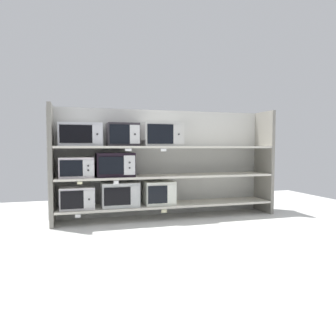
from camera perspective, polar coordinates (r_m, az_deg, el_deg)
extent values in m
cube|color=silver|center=(3.72, 4.44, -12.09)|extent=(7.07, 6.00, 0.02)
cube|color=#B2B2AD|center=(4.79, -0.88, 0.98)|extent=(3.27, 0.04, 1.55)
cube|color=gray|center=(4.36, -20.10, 0.50)|extent=(0.05, 0.48, 1.55)
cube|color=gray|center=(5.20, 16.77, 1.04)|extent=(0.05, 0.48, 1.55)
cube|color=beige|center=(4.60, 0.00, -6.55)|extent=(3.07, 0.48, 0.03)
cube|color=silver|center=(4.40, -15.92, -5.10)|extent=(0.44, 0.35, 0.28)
cube|color=black|center=(4.22, -16.75, -5.48)|extent=(0.28, 0.01, 0.23)
cube|color=silver|center=(4.22, -13.92, -5.43)|extent=(0.13, 0.01, 0.23)
cylinder|color=#262628|center=(4.21, -13.92, -5.45)|extent=(0.02, 0.01, 0.02)
cube|color=#B4B8B6|center=(4.43, -8.62, -4.63)|extent=(0.50, 0.38, 0.33)
cube|color=black|center=(4.23, -9.03, -5.03)|extent=(0.35, 0.01, 0.23)
cube|color=#B4B8B6|center=(4.27, -5.89, -4.93)|extent=(0.12, 0.01, 0.26)
cube|color=silver|center=(4.54, -1.66, -4.43)|extent=(0.42, 0.34, 0.32)
cube|color=black|center=(4.35, -1.83, -4.78)|extent=(0.27, 0.01, 0.24)
cube|color=silver|center=(4.41, 0.68, -4.67)|extent=(0.13, 0.01, 0.26)
cube|color=white|center=(4.19, -15.80, -8.26)|extent=(0.07, 0.00, 0.04)
cube|color=beige|center=(4.35, -0.70, -7.72)|extent=(0.07, 0.00, 0.04)
cube|color=beige|center=(4.55, 0.00, -1.45)|extent=(3.07, 0.48, 0.03)
cube|color=silver|center=(4.36, -16.03, 0.12)|extent=(0.44, 0.35, 0.26)
cube|color=black|center=(4.17, -16.88, -0.05)|extent=(0.28, 0.01, 0.20)
cube|color=silver|center=(4.18, -14.06, 0.01)|extent=(0.13, 0.01, 0.21)
cylinder|color=#262628|center=(4.17, -14.05, -0.40)|extent=(0.02, 0.01, 0.02)
cylinder|color=#262628|center=(4.17, -14.06, 0.40)|extent=(0.02, 0.01, 0.02)
cube|color=black|center=(4.39, -9.44, 0.60)|extent=(0.50, 0.38, 0.32)
cube|color=black|center=(4.18, -10.07, 0.45)|extent=(0.32, 0.01, 0.22)
cube|color=silver|center=(4.22, -6.89, 0.50)|extent=(0.15, 0.01, 0.26)
cylinder|color=#262628|center=(4.21, -6.87, 0.02)|extent=(0.02, 0.01, 0.02)
cylinder|color=#262628|center=(4.21, -6.87, 0.97)|extent=(0.02, 0.01, 0.02)
cube|color=beige|center=(4.13, -15.47, -2.61)|extent=(0.06, 0.00, 0.03)
cube|color=white|center=(4.16, -9.24, -2.58)|extent=(0.07, 0.00, 0.05)
cube|color=beige|center=(4.53, 0.00, 3.74)|extent=(3.07, 0.48, 0.03)
cube|color=silver|center=(4.35, -15.37, 5.78)|extent=(0.55, 0.34, 0.30)
cube|color=black|center=(4.17, -16.10, 5.86)|extent=(0.40, 0.01, 0.23)
cube|color=silver|center=(4.18, -12.52, 5.91)|extent=(0.12, 0.01, 0.24)
cylinder|color=#262628|center=(4.18, -12.51, 5.92)|extent=(0.02, 0.01, 0.02)
cube|color=#2C292E|center=(4.40, -8.11, 5.91)|extent=(0.42, 0.34, 0.31)
cube|color=black|center=(4.21, -8.61, 6.00)|extent=(0.26, 0.01, 0.25)
cube|color=silver|center=(4.24, -5.95, 6.01)|extent=(0.13, 0.01, 0.25)
cylinder|color=#262628|center=(4.24, -5.93, 6.01)|extent=(0.02, 0.01, 0.02)
cube|color=beige|center=(4.51, -1.19, 5.96)|extent=(0.54, 0.41, 0.32)
cube|color=black|center=(4.29, -1.34, 6.08)|extent=(0.36, 0.01, 0.26)
cube|color=beige|center=(4.36, 1.89, 6.04)|extent=(0.15, 0.01, 0.26)
cylinder|color=#262628|center=(4.35, 1.93, 6.05)|extent=(0.02, 0.01, 0.02)
cube|color=white|center=(4.16, -7.10, 3.23)|extent=(0.08, 0.00, 0.03)
cube|color=white|center=(4.26, -0.79, 3.23)|extent=(0.08, 0.00, 0.04)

